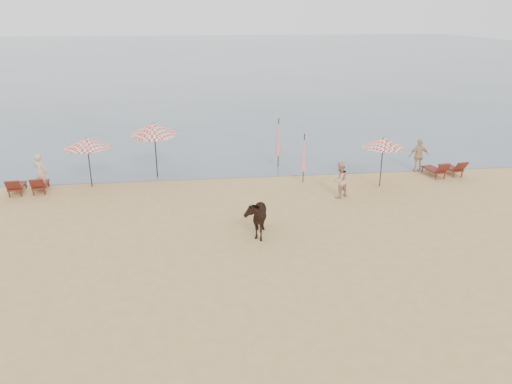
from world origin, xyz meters
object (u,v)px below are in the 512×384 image
at_px(umbrella_closed_right, 304,153).
at_px(beachgoer_left, 41,172).
at_px(lounger_cluster_left, 28,185).
at_px(umbrella_closed_left, 279,137).
at_px(beachgoer_right_a, 340,180).
at_px(umbrella_open_left_b, 154,129).
at_px(lounger_cluster_right, 445,168).
at_px(beachgoer_right_b, 419,156).
at_px(umbrella_open_left_a, 87,143).
at_px(umbrella_open_right, 383,143).
at_px(cow, 256,216).

xyz_separation_m(umbrella_closed_right, beachgoer_left, (-11.80, 0.39, -0.60)).
xyz_separation_m(lounger_cluster_left, umbrella_closed_left, (11.54, 2.56, 1.18)).
bearing_deg(umbrella_closed_left, lounger_cluster_left, -167.50).
distance_m(umbrella_closed_left, umbrella_closed_right, 2.66).
bearing_deg(beachgoer_left, beachgoer_right_a, -159.94).
bearing_deg(umbrella_open_left_b, beachgoer_right_a, -1.17).
bearing_deg(beachgoer_left, umbrella_closed_left, -137.95).
bearing_deg(lounger_cluster_right, beachgoer_right_b, 131.89).
bearing_deg(beachgoer_right_b, umbrella_open_left_a, 4.18).
distance_m(beachgoer_right_a, beachgoer_right_b, 5.73).
xyz_separation_m(umbrella_closed_left, beachgoer_right_a, (1.90, -4.66, -0.78)).
xyz_separation_m(umbrella_open_left_a, beachgoer_left, (-2.10, -0.14, -1.23)).
relative_size(lounger_cluster_left, umbrella_open_left_a, 0.74).
height_order(beachgoer_left, beachgoer_right_a, beachgoer_left).
bearing_deg(umbrella_open_right, beachgoer_right_a, -140.79).
xyz_separation_m(lounger_cluster_right, beachgoer_right_a, (-5.89, -2.20, 0.40)).
relative_size(lounger_cluster_left, umbrella_closed_right, 0.72).
relative_size(lounger_cluster_left, lounger_cluster_right, 0.95).
height_order(umbrella_open_right, beachgoer_right_a, umbrella_open_right).
bearing_deg(beachgoer_right_b, umbrella_open_right, 38.14).
bearing_deg(umbrella_open_left_a, beachgoer_left, -162.30).
xyz_separation_m(umbrella_open_left_a, beachgoer_right_b, (15.71, 0.37, -1.23)).
bearing_deg(lounger_cluster_left, umbrella_open_right, -9.56).
distance_m(umbrella_closed_left, beachgoer_right_a, 5.09).
xyz_separation_m(umbrella_closed_left, beachgoer_left, (-11.04, -2.16, -0.72)).
relative_size(beachgoer_left, beachgoer_right_a, 1.07).
relative_size(umbrella_closed_right, beachgoer_right_b, 1.40).
relative_size(umbrella_open_left_a, umbrella_open_right, 1.01).
height_order(umbrella_open_left_a, cow, umbrella_open_left_a).
distance_m(umbrella_closed_left, beachgoer_left, 11.28).
height_order(umbrella_open_left_a, beachgoer_left, umbrella_open_left_a).
bearing_deg(umbrella_closed_left, lounger_cluster_right, -17.49).
xyz_separation_m(cow, beachgoer_right_a, (4.03, 3.32, 0.07)).
bearing_deg(lounger_cluster_left, lounger_cluster_right, -5.82).
bearing_deg(umbrella_open_right, umbrella_open_left_b, 178.00).
bearing_deg(beachgoer_left, beachgoer_right_b, -147.34).
height_order(umbrella_open_left_a, umbrella_open_right, umbrella_open_left_a).
height_order(lounger_cluster_right, umbrella_open_left_b, umbrella_open_left_b).
bearing_deg(beachgoer_right_b, lounger_cluster_right, 144.09).
relative_size(lounger_cluster_left, beachgoer_left, 1.01).
bearing_deg(umbrella_open_right, umbrella_closed_left, 151.74).
relative_size(umbrella_open_left_b, umbrella_open_right, 1.21).
height_order(umbrella_closed_left, umbrella_closed_right, umbrella_closed_left).
height_order(lounger_cluster_left, umbrella_open_right, umbrella_open_right).
distance_m(lounger_cluster_right, umbrella_open_right, 4.14).
bearing_deg(beachgoer_right_a, umbrella_closed_right, -92.34).
xyz_separation_m(lounger_cluster_left, umbrella_open_right, (15.68, -0.94, 1.67)).
xyz_separation_m(lounger_cluster_right, umbrella_open_right, (-3.64, -1.05, 1.67)).
bearing_deg(umbrella_open_left_a, lounger_cluster_left, -154.40).
bearing_deg(lounger_cluster_right, cow, -160.25).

